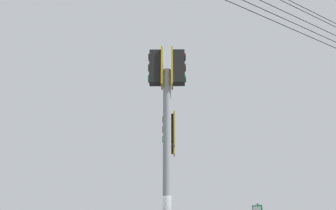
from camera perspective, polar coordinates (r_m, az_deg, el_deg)
name	(u,v)px	position (r m, az deg, el deg)	size (l,w,h in m)	color
signal_mast_assembly	(168,127)	(9.67, 0.01, -3.50)	(4.23, 3.66, 6.21)	gray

